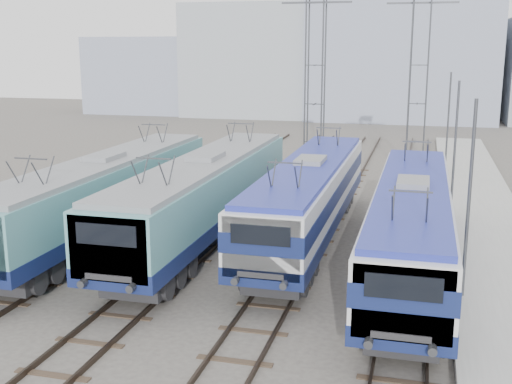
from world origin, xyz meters
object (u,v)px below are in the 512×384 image
at_px(catenary_tower_west, 315,79).
at_px(locomotive_center_left, 204,193).
at_px(locomotive_center_right, 309,193).
at_px(catenary_tower_east, 419,78).
at_px(mast_mid, 455,150).
at_px(mast_rear, 448,124).
at_px(locomotive_far_left, 103,192).
at_px(mast_front, 469,205).
at_px(locomotive_far_right, 411,221).

bearing_deg(catenary_tower_west, locomotive_center_left, -98.24).
bearing_deg(locomotive_center_right, catenary_tower_east, 75.42).
height_order(locomotive_center_left, catenary_tower_east, catenary_tower_east).
height_order(catenary_tower_east, mast_mid, catenary_tower_east).
xyz_separation_m(catenary_tower_east, mast_rear, (2.10, 2.00, -3.14)).
bearing_deg(catenary_tower_west, locomotive_center_right, -81.08).
bearing_deg(locomotive_far_left, mast_rear, 53.00).
xyz_separation_m(catenary_tower_west, mast_mid, (8.60, -8.00, -3.14)).
distance_m(locomotive_center_right, mast_rear, 19.44).
bearing_deg(catenary_tower_east, mast_rear, 43.60).
bearing_deg(locomotive_center_right, mast_rear, 70.90).
bearing_deg(locomotive_far_left, locomotive_center_left, 10.39).
distance_m(locomotive_far_left, mast_rear, 25.54).
bearing_deg(locomotive_far_left, catenary_tower_east, 54.20).
xyz_separation_m(mast_front, mast_rear, (0.00, 24.00, 0.00)).
bearing_deg(catenary_tower_west, mast_front, -66.73).
height_order(locomotive_far_left, catenary_tower_east, catenary_tower_east).
xyz_separation_m(locomotive_far_left, mast_mid, (15.35, 8.37, 1.22)).
bearing_deg(mast_rear, locomotive_far_right, -94.84).
distance_m(catenary_tower_west, mast_mid, 12.16).
xyz_separation_m(catenary_tower_west, mast_front, (8.60, -20.00, -3.14)).
bearing_deg(mast_rear, mast_front, -90.00).
height_order(locomotive_center_left, locomotive_center_right, locomotive_center_left).
relative_size(locomotive_center_right, mast_mid, 2.55).
bearing_deg(mast_front, catenary_tower_west, 113.27).
bearing_deg(mast_mid, locomotive_center_left, -145.18).
bearing_deg(locomotive_center_right, locomotive_center_left, -164.95).
bearing_deg(mast_rear, locomotive_center_left, -119.04).
bearing_deg(locomotive_far_right, locomotive_center_right, 142.17).
xyz_separation_m(locomotive_center_left, catenary_tower_east, (8.75, 17.55, 4.33)).
height_order(locomotive_center_right, mast_rear, mast_rear).
height_order(mast_front, mast_rear, same).
bearing_deg(mast_front, locomotive_far_right, 130.44).
xyz_separation_m(locomotive_far_right, catenary_tower_east, (-0.25, 19.83, 4.39)).
bearing_deg(catenary_tower_west, locomotive_far_left, -112.41).
bearing_deg(locomotive_far_left, mast_front, -13.30).
distance_m(locomotive_center_right, mast_front, 8.60).
distance_m(locomotive_center_right, catenary_tower_west, 15.15).
bearing_deg(mast_rear, locomotive_center_right, -109.10).
distance_m(catenary_tower_west, catenary_tower_east, 6.80).
relative_size(catenary_tower_west, mast_rear, 1.71).
relative_size(locomotive_far_left, locomotive_far_right, 1.04).
distance_m(locomotive_far_left, catenary_tower_east, 23.07).
relative_size(locomotive_far_right, catenary_tower_east, 1.47).
xyz_separation_m(locomotive_far_left, locomotive_center_right, (9.00, 2.04, 0.00)).
distance_m(mast_front, mast_rear, 24.00).
height_order(locomotive_far_right, mast_front, mast_front).
distance_m(catenary_tower_east, mast_mid, 10.69).
bearing_deg(locomotive_center_left, mast_mid, 34.82).
xyz_separation_m(catenary_tower_west, catenary_tower_east, (6.50, 2.00, 0.00)).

